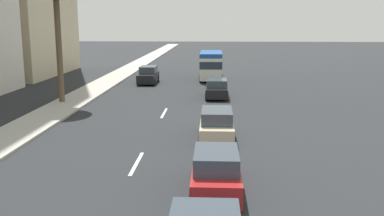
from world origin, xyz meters
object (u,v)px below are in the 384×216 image
at_px(car_lead, 216,171).
at_px(minibus_sixth, 211,65).
at_px(car_third, 217,125).
at_px(car_fourth, 148,75).
at_px(car_second, 217,89).

bearing_deg(car_lead, minibus_sixth, 0.77).
distance_m(car_third, car_fourth, 22.07).
xyz_separation_m(car_third, car_fourth, (20.98, 6.84, 0.04)).
distance_m(car_second, car_third, 12.93).
bearing_deg(car_third, car_lead, 179.52).
height_order(car_third, minibus_sixth, minibus_sixth).
height_order(car_second, minibus_sixth, minibus_sixth).
bearing_deg(car_lead, car_fourth, 13.44).
bearing_deg(car_second, car_lead, 179.65).
bearing_deg(car_second, car_fourth, 40.64).
xyz_separation_m(car_second, car_fourth, (8.05, 6.91, 0.08)).
bearing_deg(car_second, minibus_sixth, 2.82).
distance_m(car_lead, car_second, 20.33).
relative_size(car_fourth, minibus_sixth, 0.68).
bearing_deg(minibus_sixth, car_lead, -179.23).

